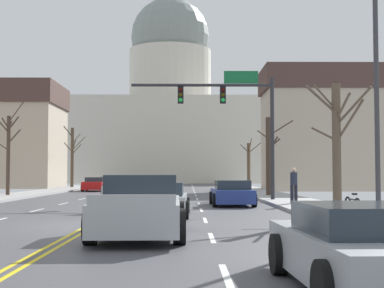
% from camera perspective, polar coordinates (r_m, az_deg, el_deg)
% --- Properties ---
extents(ground, '(20.00, 180.00, 0.20)m').
position_cam_1_polar(ground, '(17.74, -9.97, -7.93)').
color(ground, '#48484D').
extents(signal_gantry, '(7.91, 0.41, 7.11)m').
position_cam_1_polar(signal_gantry, '(31.80, 4.10, 3.61)').
color(signal_gantry, '#28282D').
rests_on(signal_gantry, ground).
extents(street_lamp_right, '(2.54, 0.24, 7.86)m').
position_cam_1_polar(street_lamp_right, '(16.94, 16.73, 8.25)').
color(street_lamp_right, '#333338').
rests_on(street_lamp_right, ground).
extents(capitol_building, '(35.35, 21.27, 33.50)m').
position_cam_1_polar(capitol_building, '(96.28, -2.20, 2.68)').
color(capitol_building, beige).
rests_on(capitol_building, ground).
extents(sedan_near_00, '(2.10, 4.33, 1.23)m').
position_cam_1_polar(sedan_near_00, '(27.97, 4.00, -4.97)').
color(sedan_near_00, navy).
rests_on(sedan_near_00, ground).
extents(sedan_near_01, '(2.07, 4.66, 1.25)m').
position_cam_1_polar(sedan_near_01, '(21.11, -3.03, -5.61)').
color(sedan_near_01, '#9EA3A8').
rests_on(sedan_near_01, ground).
extents(pickup_truck_near_02, '(2.33, 5.46, 1.54)m').
position_cam_1_polar(pickup_truck_near_02, '(14.63, -5.18, -6.40)').
color(pickup_truck_near_02, '#ADB2B7').
rests_on(pickup_truck_near_02, ground).
extents(sedan_near_03, '(2.05, 4.36, 1.18)m').
position_cam_1_polar(sedan_near_03, '(8.13, 16.53, -10.06)').
color(sedan_near_03, '#9EA3A8').
rests_on(sedan_near_03, ground).
extents(sedan_oncoming_00, '(1.95, 4.42, 1.16)m').
position_cam_1_polar(sedan_oncoming_00, '(39.89, -7.30, -4.37)').
color(sedan_oncoming_00, silver).
rests_on(sedan_oncoming_00, ground).
extents(sedan_oncoming_01, '(2.06, 4.47, 1.20)m').
position_cam_1_polar(sedan_oncoming_01, '(50.85, -9.66, -3.99)').
color(sedan_oncoming_01, '#B71414').
rests_on(sedan_oncoming_01, ground).
extents(sedan_oncoming_02, '(2.03, 4.30, 1.17)m').
position_cam_1_polar(sedan_oncoming_02, '(60.89, -8.27, -3.83)').
color(sedan_oncoming_02, '#1E7247').
rests_on(sedan_oncoming_02, ground).
extents(sedan_oncoming_03, '(1.95, 4.48, 1.18)m').
position_cam_1_polar(sedan_oncoming_03, '(71.45, -4.30, -3.70)').
color(sedan_oncoming_03, '#1E7247').
rests_on(sedan_oncoming_03, ground).
extents(flank_building_02, '(9.77, 9.59, 11.05)m').
position_cam_1_polar(flank_building_02, '(64.21, -17.23, 0.83)').
color(flank_building_02, '#B2A38E').
rests_on(flank_building_02, ground).
extents(flank_building_03, '(12.82, 6.34, 11.07)m').
position_cam_1_polar(flank_building_03, '(53.37, 13.87, 1.51)').
color(flank_building_03, '#B2A38E').
rests_on(flank_building_03, ground).
extents(bare_tree_00, '(2.16, 1.11, 4.81)m').
position_cam_1_polar(bare_tree_00, '(56.76, 5.67, -1.99)').
color(bare_tree_00, '#4C3D2D').
rests_on(bare_tree_00, ground).
extents(bare_tree_01, '(2.34, 2.37, 6.21)m').
position_cam_1_polar(bare_tree_01, '(60.07, -11.83, -1.16)').
color(bare_tree_01, '#4C3D2D').
rests_on(bare_tree_01, ground).
extents(bare_tree_02, '(2.19, 1.75, 4.62)m').
position_cam_1_polar(bare_tree_02, '(20.71, 14.22, 0.05)').
color(bare_tree_02, brown).
rests_on(bare_tree_02, ground).
extents(bare_tree_03, '(2.24, 1.58, 6.26)m').
position_cam_1_polar(bare_tree_03, '(39.69, -17.81, -0.63)').
color(bare_tree_03, '#423328').
rests_on(bare_tree_03, ground).
extents(bare_tree_04, '(2.23, 2.00, 5.09)m').
position_cam_1_polar(bare_tree_04, '(37.75, 7.68, -1.08)').
color(bare_tree_04, '#423328').
rests_on(bare_tree_04, ground).
extents(pedestrian_00, '(0.35, 0.34, 1.70)m').
position_cam_1_polar(pedestrian_00, '(27.78, 10.10, -3.89)').
color(pedestrian_00, black).
rests_on(pedestrian_00, ground).
extents(bicycle_parked, '(0.12, 1.77, 0.85)m').
position_cam_1_polar(bicycle_parked, '(18.93, 15.69, -6.13)').
color(bicycle_parked, black).
rests_on(bicycle_parked, ground).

